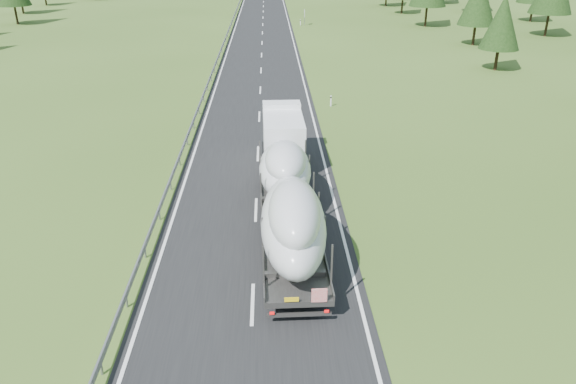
{
  "coord_description": "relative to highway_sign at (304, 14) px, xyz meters",
  "views": [
    {
      "loc": [
        0.81,
        -19.76,
        14.38
      ],
      "look_at": [
        1.76,
        6.86,
        2.09
      ],
      "focal_mm": 35.0,
      "sensor_mm": 36.0,
      "label": 1
    }
  ],
  "objects": [
    {
      "name": "highway_sign",
      "position": [
        0.0,
        0.0,
        0.0
      ],
      "size": [
        0.08,
        0.9,
        2.6
      ],
      "color": "slate",
      "rests_on": "ground"
    },
    {
      "name": "boat_truck",
      "position": [
        -5.44,
        -72.74,
        0.62
      ],
      "size": [
        3.15,
        20.46,
        4.73
      ],
      "color": "white",
      "rests_on": "ground"
    },
    {
      "name": "road_surface",
      "position": [
        -7.2,
        20.0,
        -1.8
      ],
      "size": [
        10.0,
        400.0,
        0.02
      ],
      "primitive_type": "cube",
      "color": "black",
      "rests_on": "ground"
    },
    {
      "name": "guardrail",
      "position": [
        -12.5,
        19.94,
        -1.21
      ],
      "size": [
        0.1,
        400.0,
        0.76
      ],
      "color": "slate",
      "rests_on": "ground"
    },
    {
      "name": "ground",
      "position": [
        -7.2,
        -80.0,
        -1.81
      ],
      "size": [
        400.0,
        400.0,
        0.0
      ],
      "primitive_type": "plane",
      "color": "#38541C",
      "rests_on": "ground"
    }
  ]
}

